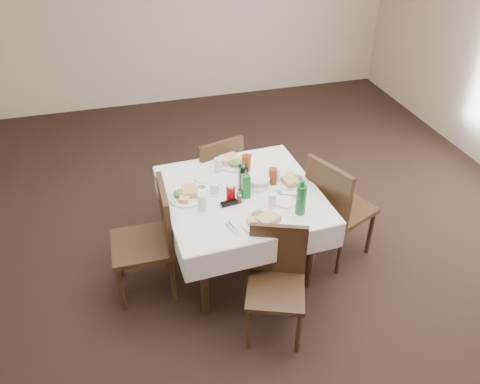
{
  "coord_description": "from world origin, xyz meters",
  "views": [
    {
      "loc": [
        -0.94,
        -2.98,
        2.9
      ],
      "look_at": [
        -0.16,
        -0.13,
        0.8
      ],
      "focal_mm": 35.0,
      "sensor_mm": 36.0,
      "label": 1
    }
  ],
  "objects_px": {
    "chair_north": "(217,173)",
    "water_e": "(276,175)",
    "water_n": "(218,165)",
    "oil_cruet_green": "(246,185)",
    "coffee_mug": "(215,189)",
    "chair_south": "(276,275)",
    "chair_east": "(335,204)",
    "chair_west": "(153,234)",
    "green_bottle": "(301,199)",
    "bread_basket": "(258,181)",
    "ketchup_bottle": "(231,193)",
    "dining_table": "(241,201)",
    "oil_cruet_dark": "(243,176)",
    "water_w": "(202,202)",
    "water_s": "(272,200)"
  },
  "relations": [
    {
      "from": "chair_south",
      "to": "oil_cruet_dark",
      "type": "height_order",
      "value": "oil_cruet_dark"
    },
    {
      "from": "water_w",
      "to": "water_s",
      "type": "bearing_deg",
      "value": -11.66
    },
    {
      "from": "chair_south",
      "to": "chair_east",
      "type": "distance_m",
      "value": 0.91
    },
    {
      "from": "chair_south",
      "to": "bread_basket",
      "type": "distance_m",
      "value": 0.81
    },
    {
      "from": "water_e",
      "to": "green_bottle",
      "type": "bearing_deg",
      "value": -85.39
    },
    {
      "from": "water_n",
      "to": "water_e",
      "type": "distance_m",
      "value": 0.49
    },
    {
      "from": "ketchup_bottle",
      "to": "coffee_mug",
      "type": "bearing_deg",
      "value": 124.95
    },
    {
      "from": "green_bottle",
      "to": "water_n",
      "type": "bearing_deg",
      "value": 122.27
    },
    {
      "from": "chair_south",
      "to": "chair_north",
      "type": "bearing_deg",
      "value": 94.97
    },
    {
      "from": "water_e",
      "to": "oil_cruet_green",
      "type": "bearing_deg",
      "value": -152.92
    },
    {
      "from": "chair_south",
      "to": "oil_cruet_dark",
      "type": "distance_m",
      "value": 0.83
    },
    {
      "from": "chair_south",
      "to": "coffee_mug",
      "type": "xyz_separation_m",
      "value": [
        -0.27,
        0.73,
        0.31
      ]
    },
    {
      "from": "chair_south",
      "to": "water_e",
      "type": "relative_size",
      "value": 7.56
    },
    {
      "from": "oil_cruet_dark",
      "to": "oil_cruet_green",
      "type": "distance_m",
      "value": 0.13
    },
    {
      "from": "dining_table",
      "to": "chair_south",
      "type": "relative_size",
      "value": 1.47
    },
    {
      "from": "bread_basket",
      "to": "green_bottle",
      "type": "xyz_separation_m",
      "value": [
        0.19,
        -0.44,
        0.09
      ]
    },
    {
      "from": "water_n",
      "to": "green_bottle",
      "type": "relative_size",
      "value": 0.43
    },
    {
      "from": "water_e",
      "to": "bread_basket",
      "type": "bearing_deg",
      "value": -174.62
    },
    {
      "from": "coffee_mug",
      "to": "ketchup_bottle",
      "type": "bearing_deg",
      "value": -55.05
    },
    {
      "from": "chair_north",
      "to": "water_e",
      "type": "relative_size",
      "value": 7.96
    },
    {
      "from": "water_e",
      "to": "water_n",
      "type": "bearing_deg",
      "value": 147.66
    },
    {
      "from": "dining_table",
      "to": "water_s",
      "type": "bearing_deg",
      "value": -54.03
    },
    {
      "from": "water_e",
      "to": "dining_table",
      "type": "bearing_deg",
      "value": -165.04
    },
    {
      "from": "chair_west",
      "to": "ketchup_bottle",
      "type": "height_order",
      "value": "chair_west"
    },
    {
      "from": "water_n",
      "to": "water_s",
      "type": "bearing_deg",
      "value": -64.53
    },
    {
      "from": "chair_east",
      "to": "chair_west",
      "type": "distance_m",
      "value": 1.51
    },
    {
      "from": "chair_west",
      "to": "water_s",
      "type": "relative_size",
      "value": 8.38
    },
    {
      "from": "oil_cruet_green",
      "to": "coffee_mug",
      "type": "height_order",
      "value": "oil_cruet_green"
    },
    {
      "from": "oil_cruet_dark",
      "to": "ketchup_bottle",
      "type": "distance_m",
      "value": 0.2
    },
    {
      "from": "chair_east",
      "to": "water_w",
      "type": "relative_size",
      "value": 7.4
    },
    {
      "from": "water_e",
      "to": "water_w",
      "type": "xyz_separation_m",
      "value": [
        -0.65,
        -0.22,
        0.01
      ]
    },
    {
      "from": "chair_north",
      "to": "water_e",
      "type": "height_order",
      "value": "chair_north"
    },
    {
      "from": "green_bottle",
      "to": "bread_basket",
      "type": "bearing_deg",
      "value": 113.5
    },
    {
      "from": "water_s",
      "to": "bread_basket",
      "type": "xyz_separation_m",
      "value": [
        -0.02,
        0.31,
        -0.02
      ]
    },
    {
      "from": "chair_north",
      "to": "coffee_mug",
      "type": "relative_size",
      "value": 6.97
    },
    {
      "from": "chair_east",
      "to": "chair_west",
      "type": "height_order",
      "value": "chair_east"
    },
    {
      "from": "oil_cruet_green",
      "to": "coffee_mug",
      "type": "bearing_deg",
      "value": 152.09
    },
    {
      "from": "chair_east",
      "to": "ketchup_bottle",
      "type": "distance_m",
      "value": 0.93
    },
    {
      "from": "water_n",
      "to": "bread_basket",
      "type": "bearing_deg",
      "value": -46.71
    },
    {
      "from": "oil_cruet_dark",
      "to": "water_w",
      "type": "bearing_deg",
      "value": -152.54
    },
    {
      "from": "dining_table",
      "to": "chair_east",
      "type": "relative_size",
      "value": 1.28
    },
    {
      "from": "chair_west",
      "to": "water_w",
      "type": "bearing_deg",
      "value": -8.7
    },
    {
      "from": "dining_table",
      "to": "oil_cruet_dark",
      "type": "xyz_separation_m",
      "value": [
        0.03,
        0.06,
        0.2
      ]
    },
    {
      "from": "ketchup_bottle",
      "to": "oil_cruet_dark",
      "type": "bearing_deg",
      "value": 46.11
    },
    {
      "from": "water_s",
      "to": "chair_east",
      "type": "bearing_deg",
      "value": 12.47
    },
    {
      "from": "oil_cruet_green",
      "to": "chair_north",
      "type": "bearing_deg",
      "value": 94.78
    },
    {
      "from": "bread_basket",
      "to": "ketchup_bottle",
      "type": "xyz_separation_m",
      "value": [
        -0.27,
        -0.15,
        0.03
      ]
    },
    {
      "from": "chair_south",
      "to": "water_n",
      "type": "xyz_separation_m",
      "value": [
        -0.18,
        1.03,
        0.33
      ]
    },
    {
      "from": "water_n",
      "to": "oil_cruet_dark",
      "type": "relative_size",
      "value": 0.47
    },
    {
      "from": "water_e",
      "to": "water_w",
      "type": "height_order",
      "value": "water_w"
    }
  ]
}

